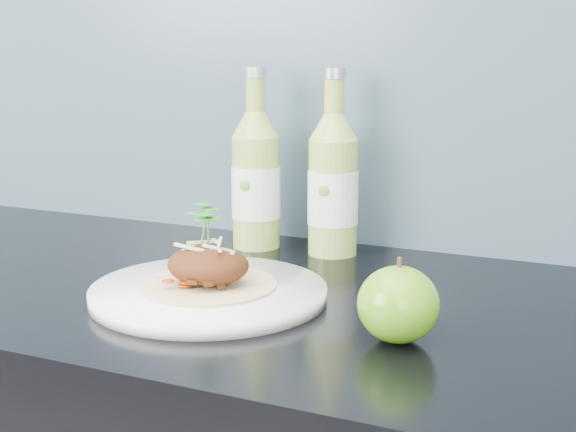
{
  "coord_description": "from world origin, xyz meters",
  "views": [
    {
      "loc": [
        0.45,
        0.82,
        1.21
      ],
      "look_at": [
        0.05,
        1.7,
        1.0
      ],
      "focal_mm": 50.0,
      "sensor_mm": 36.0,
      "label": 1
    }
  ],
  "objects_px": {
    "cider_bottle_left": "(256,180)",
    "green_apple": "(398,304)",
    "dinner_plate": "(209,293)",
    "cider_bottle_right": "(333,185)"
  },
  "relations": [
    {
      "from": "green_apple",
      "to": "cider_bottle_left",
      "type": "relative_size",
      "value": 0.34
    },
    {
      "from": "dinner_plate",
      "to": "cider_bottle_right",
      "type": "distance_m",
      "value": 0.29
    },
    {
      "from": "cider_bottle_left",
      "to": "cider_bottle_right",
      "type": "distance_m",
      "value": 0.12
    },
    {
      "from": "green_apple",
      "to": "cider_bottle_left",
      "type": "bearing_deg",
      "value": 136.52
    },
    {
      "from": "dinner_plate",
      "to": "green_apple",
      "type": "relative_size",
      "value": 3.75
    },
    {
      "from": "cider_bottle_right",
      "to": "dinner_plate",
      "type": "bearing_deg",
      "value": -79.96
    },
    {
      "from": "green_apple",
      "to": "dinner_plate",
      "type": "bearing_deg",
      "value": 170.35
    },
    {
      "from": "dinner_plate",
      "to": "green_apple",
      "type": "distance_m",
      "value": 0.26
    },
    {
      "from": "dinner_plate",
      "to": "green_apple",
      "type": "xyz_separation_m",
      "value": [
        0.25,
        -0.04,
        0.03
      ]
    },
    {
      "from": "cider_bottle_left",
      "to": "green_apple",
      "type": "bearing_deg",
      "value": -55.31
    }
  ]
}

